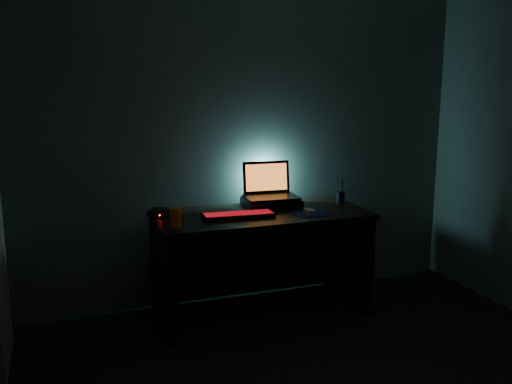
% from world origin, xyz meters
% --- Properties ---
extents(room, '(3.50, 4.00, 2.50)m').
position_xyz_m(room, '(0.00, 0.00, 1.25)').
color(room, black).
rests_on(room, ground).
extents(desk, '(1.50, 0.70, 0.75)m').
position_xyz_m(desk, '(0.00, 1.67, 0.49)').
color(desk, black).
rests_on(desk, ground).
extents(riser, '(0.42, 0.33, 0.06)m').
position_xyz_m(riser, '(0.14, 1.77, 0.78)').
color(riser, black).
rests_on(riser, desk).
extents(laptop, '(0.40, 0.31, 0.26)m').
position_xyz_m(laptop, '(0.14, 1.82, 0.87)').
color(laptop, black).
rests_on(laptop, riser).
extents(keyboard, '(0.50, 0.19, 0.03)m').
position_xyz_m(keyboard, '(-0.19, 1.54, 0.76)').
color(keyboard, black).
rests_on(keyboard, desk).
extents(mousepad, '(0.22, 0.21, 0.00)m').
position_xyz_m(mousepad, '(0.31, 1.47, 0.75)').
color(mousepad, navy).
rests_on(mousepad, desk).
extents(mouse, '(0.06, 0.09, 0.03)m').
position_xyz_m(mouse, '(0.31, 1.47, 0.77)').
color(mouse, '#9B9BA0').
rests_on(mouse, mousepad).
extents(pen_cup, '(0.07, 0.07, 0.09)m').
position_xyz_m(pen_cup, '(0.68, 1.72, 0.79)').
color(pen_cup, black).
rests_on(pen_cup, desk).
extents(juice_glass, '(0.08, 0.08, 0.13)m').
position_xyz_m(juice_glass, '(-0.65, 1.42, 0.81)').
color(juice_glass, orange).
rests_on(juice_glass, desk).
extents(router, '(0.19, 0.18, 0.05)m').
position_xyz_m(router, '(-0.68, 1.73, 0.78)').
color(router, black).
rests_on(router, desk).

